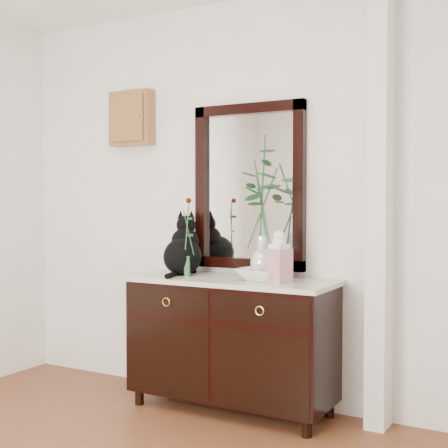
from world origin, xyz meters
The scene contains 10 objects.
wall_back centered at (0.00, 1.98, 1.35)m, with size 3.60×0.04×2.70m, color white.
pilaster centered at (1.00, 1.90, 1.35)m, with size 0.12×0.20×2.70m, color white.
sideboard centered at (0.10, 1.73, 0.47)m, with size 1.33×0.52×0.82m.
wall_mirror centered at (0.10, 1.97, 1.44)m, with size 0.80×0.06×1.10m.
key_cabinet centered at (-0.85, 1.94, 1.95)m, with size 0.35×0.10×0.40m, color brown.
cat centered at (-0.29, 1.76, 1.05)m, with size 0.29×0.35×0.41m, color black, non-canonical shape.
lotus_bowl centered at (0.32, 1.73, 0.89)m, with size 0.30×0.30×0.07m, color white.
vase_branches centered at (0.32, 1.73, 1.32)m, with size 0.43×0.43×0.90m, color silver, non-canonical shape.
bud_vase_rose centered at (-0.20, 1.67, 1.11)m, with size 0.06×0.06×0.52m, color #346F41, non-canonical shape.
ginger_jar centered at (0.45, 1.69, 1.01)m, with size 0.12×0.12×0.33m, color white, non-canonical shape.
Camera 1 is at (1.98, -1.74, 1.33)m, focal length 50.00 mm.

